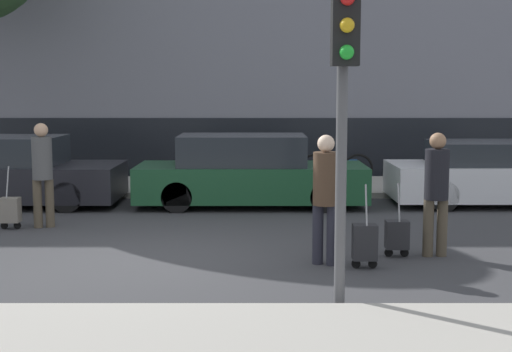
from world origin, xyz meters
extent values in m
plane|color=#38383A|center=(0.00, 0.00, 0.00)|extent=(80.00, 80.00, 0.00)
cube|color=#A39E93|center=(0.00, -3.75, 0.06)|extent=(28.00, 2.50, 0.12)
cube|color=#A39E93|center=(0.00, 7.00, 0.06)|extent=(28.00, 3.00, 0.12)
cube|color=black|center=(0.00, 9.18, 0.80)|extent=(27.44, 0.06, 1.60)
cube|color=black|center=(-3.73, 4.61, 0.49)|extent=(4.57, 1.90, 0.70)
cube|color=#23282D|center=(-3.91, 4.61, 1.13)|extent=(2.51, 1.67, 0.57)
cylinder|color=black|center=(-2.31, 3.75, 0.30)|extent=(0.60, 0.18, 0.60)
cylinder|color=black|center=(-2.31, 5.48, 0.30)|extent=(0.60, 0.18, 0.60)
cube|color=#194728|center=(1.25, 4.54, 0.49)|extent=(4.62, 1.77, 0.70)
cube|color=#23282D|center=(1.06, 4.54, 1.15)|extent=(2.54, 1.56, 0.61)
cylinder|color=black|center=(2.68, 3.74, 0.30)|extent=(0.60, 0.18, 0.60)
cylinder|color=black|center=(2.68, 5.33, 0.30)|extent=(0.60, 0.18, 0.60)
cylinder|color=black|center=(-0.18, 3.74, 0.30)|extent=(0.60, 0.18, 0.60)
cylinder|color=black|center=(-0.18, 5.33, 0.30)|extent=(0.60, 0.18, 0.60)
cube|color=silver|center=(6.42, 4.71, 0.49)|extent=(4.57, 1.88, 0.70)
cube|color=#23282D|center=(6.24, 4.71, 1.07)|extent=(2.52, 1.65, 0.46)
cylinder|color=black|center=(5.00, 3.87, 0.30)|extent=(0.60, 0.18, 0.60)
cylinder|color=black|center=(5.00, 5.56, 0.30)|extent=(0.60, 0.18, 0.60)
cylinder|color=#4C4233|center=(-2.41, 2.24, 0.42)|extent=(0.15, 0.15, 0.84)
cylinder|color=#4C4233|center=(-2.21, 2.29, 0.42)|extent=(0.15, 0.15, 0.84)
cylinder|color=#4C4C4C|center=(-2.31, 2.26, 1.20)|extent=(0.34, 0.34, 0.73)
sphere|color=tan|center=(-2.31, 2.26, 1.68)|extent=(0.24, 0.24, 0.24)
cube|color=slate|center=(-2.84, 2.11, 0.33)|extent=(0.32, 0.24, 0.42)
cylinder|color=black|center=(-2.95, 2.11, 0.06)|extent=(0.12, 0.03, 0.12)
cylinder|color=black|center=(-2.73, 2.11, 0.06)|extent=(0.12, 0.03, 0.12)
cylinder|color=gray|center=(-2.84, 2.04, 0.81)|extent=(0.02, 0.19, 0.53)
cylinder|color=#23232D|center=(2.37, -0.39, 0.41)|extent=(0.15, 0.15, 0.82)
cylinder|color=#23232D|center=(2.19, -0.31, 0.41)|extent=(0.15, 0.15, 0.82)
cylinder|color=#473323|center=(2.28, -0.35, 1.18)|extent=(0.34, 0.34, 0.71)
sphere|color=beige|center=(2.28, -0.35, 1.65)|extent=(0.23, 0.23, 0.23)
cube|color=#262628|center=(2.79, -0.56, 0.36)|extent=(0.32, 0.24, 0.47)
cylinder|color=black|center=(2.68, -0.56, 0.06)|extent=(0.12, 0.03, 0.12)
cylinder|color=black|center=(2.90, -0.56, 0.06)|extent=(0.12, 0.03, 0.12)
cylinder|color=gray|center=(2.79, -0.63, 0.87)|extent=(0.02, 0.19, 0.53)
cylinder|color=#4C4233|center=(3.80, 0.13, 0.41)|extent=(0.15, 0.15, 0.82)
cylinder|color=#4C4233|center=(4.00, 0.14, 0.41)|extent=(0.15, 0.15, 0.82)
cylinder|color=black|center=(3.90, 0.14, 1.18)|extent=(0.34, 0.34, 0.71)
sphere|color=#936B4C|center=(3.90, 0.14, 1.65)|extent=(0.23, 0.23, 0.23)
cube|color=#262628|center=(3.35, 0.10, 0.32)|extent=(0.32, 0.24, 0.40)
cylinder|color=black|center=(3.24, 0.10, 0.06)|extent=(0.12, 0.03, 0.12)
cylinder|color=black|center=(3.46, 0.10, 0.06)|extent=(0.12, 0.03, 0.12)
cylinder|color=gray|center=(3.35, 0.03, 0.80)|extent=(0.02, 0.19, 0.53)
cylinder|color=#515154|center=(2.26, -2.25, 1.71)|extent=(0.12, 0.12, 3.41)
cube|color=black|center=(2.26, -2.43, 3.01)|extent=(0.28, 0.24, 0.80)
sphere|color=gold|center=(2.26, -2.58, 3.01)|extent=(0.15, 0.15, 0.15)
sphere|color=green|center=(2.26, -2.58, 2.74)|extent=(0.15, 0.15, 0.15)
torus|color=black|center=(3.78, 7.03, 0.48)|extent=(0.72, 0.06, 0.72)
torus|color=black|center=(2.73, 7.03, 0.48)|extent=(0.72, 0.06, 0.72)
cylinder|color=navy|center=(3.26, 7.03, 0.68)|extent=(1.00, 0.05, 0.05)
cylinder|color=navy|center=(3.07, 7.03, 0.88)|extent=(0.04, 0.04, 0.40)
camera|label=1|loc=(1.34, -9.83, 2.38)|focal=50.00mm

